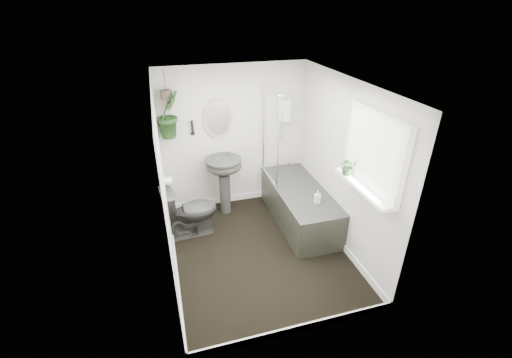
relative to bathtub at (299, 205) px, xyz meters
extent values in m
cube|color=black|center=(-0.80, -0.50, -0.30)|extent=(2.30, 2.80, 0.02)
cube|color=white|center=(-0.80, -0.50, 2.02)|extent=(2.30, 2.80, 0.02)
cube|color=silver|center=(-0.80, 0.91, 0.86)|extent=(2.30, 0.02, 2.30)
cube|color=silver|center=(-0.80, -1.91, 0.86)|extent=(2.30, 0.02, 2.30)
cube|color=silver|center=(-1.96, -0.50, 0.86)|extent=(0.02, 2.80, 2.30)
cube|color=silver|center=(0.36, -0.50, 0.86)|extent=(0.02, 2.80, 2.30)
cube|color=white|center=(-0.80, -0.50, -0.24)|extent=(2.30, 2.80, 0.10)
cube|color=white|center=(0.00, 0.84, 1.26)|extent=(0.20, 0.10, 0.35)
ellipsoid|color=tan|center=(-1.05, 0.87, 1.21)|extent=(0.46, 0.03, 0.62)
cylinder|color=black|center=(-1.45, 0.86, 1.11)|extent=(0.04, 0.04, 0.22)
cylinder|color=white|center=(-1.90, 0.20, 0.61)|extent=(0.11, 0.11, 0.11)
cube|color=white|center=(0.29, -1.20, 1.36)|extent=(0.08, 1.00, 0.90)
cube|color=white|center=(0.22, -1.20, 0.94)|extent=(0.18, 1.00, 0.04)
cube|color=white|center=(0.24, -1.20, 1.36)|extent=(0.01, 0.86, 0.76)
imported|color=#30302D|center=(-1.65, 0.15, 0.11)|extent=(0.82, 0.52, 0.79)
imported|color=black|center=(0.18, -0.90, 1.07)|extent=(0.24, 0.23, 0.21)
imported|color=black|center=(-1.77, 0.75, 1.38)|extent=(0.48, 0.46, 0.68)
imported|color=black|center=(0.08, -0.41, 0.38)|extent=(0.11, 0.11, 0.19)
cylinder|color=#44382E|center=(-1.77, 0.75, 1.66)|extent=(0.16, 0.16, 0.12)
camera|label=1|loc=(-1.88, -4.11, 2.84)|focal=24.00mm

